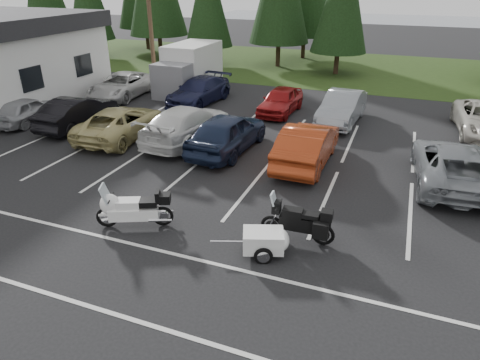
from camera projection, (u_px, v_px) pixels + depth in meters
name	position (u px, v px, depth m)	size (l,w,h in m)	color
ground	(226.00, 198.00, 14.57)	(120.00, 120.00, 0.00)	black
grass_strip	(340.00, 68.00, 34.73)	(80.00, 16.00, 0.01)	#203510
lake_water	(406.00, 29.00, 59.47)	(70.00, 50.00, 0.02)	slate
utility_pole	(150.00, 14.00, 25.86)	(1.60, 0.26, 9.00)	#473321
box_truck	(186.00, 69.00, 27.04)	(2.40, 5.60, 2.90)	silver
stall_markings	(246.00, 175.00, 16.25)	(32.00, 16.00, 0.01)	silver
car_near_0	(28.00, 110.00, 21.70)	(1.57, 3.89, 1.33)	#A4A5A8
car_near_1	(77.00, 112.00, 21.03)	(1.60, 4.60, 1.52)	black
car_near_2	(121.00, 122.00, 19.71)	(2.37, 5.15, 1.43)	tan
car_near_3	(188.00, 124.00, 19.24)	(2.24, 5.50, 1.60)	silver
car_near_4	(227.00, 132.00, 18.11)	(1.97, 4.91, 1.67)	#162038
car_near_5	(307.00, 145.00, 16.89)	(1.71, 4.91, 1.62)	#A03414
car_near_6	(452.00, 165.00, 15.28)	(2.47, 5.36, 1.49)	gray
car_far_0	(122.00, 85.00, 26.25)	(2.39, 5.18, 1.44)	beige
car_far_1	(199.00, 91.00, 24.97)	(2.05, 5.03, 1.46)	#161A39
car_far_2	(281.00, 101.00, 23.19)	(1.65, 4.10, 1.40)	maroon
car_far_3	(342.00, 108.00, 21.65)	(1.66, 4.75, 1.57)	gray
touring_motorcycle	(134.00, 206.00, 12.65)	(2.54, 0.78, 1.41)	white
cargo_trailer	(263.00, 243.00, 11.50)	(1.57, 0.88, 0.73)	white
adventure_motorcycle	(298.00, 218.00, 11.97)	(2.35, 0.82, 1.43)	black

